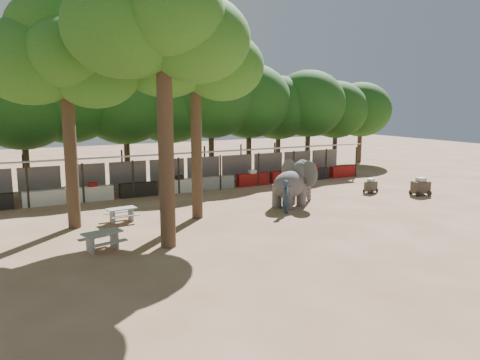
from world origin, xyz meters
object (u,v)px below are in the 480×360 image
handler (286,197)px  picnic_table_far (122,213)px  cart_back (371,186)px  yard_tree_center (158,19)px  yard_tree_back (191,50)px  elephant (294,183)px  picnic_table_near (102,238)px  cart_front (421,187)px  yard_tree_left (61,53)px

handler → picnic_table_far: (-8.44, 2.25, -0.44)m
handler → cart_back: bearing=-49.6°
yard_tree_center → yard_tree_back: bearing=53.1°
picnic_table_far → cart_back: size_ratio=1.36×
elephant → cart_back: 6.80m
yard_tree_center → picnic_table_near: yard_tree_center is taller
yard_tree_back → picnic_table_far: 8.87m
yard_tree_back → picnic_table_near: yard_tree_back is taller
picnic_table_near → picnic_table_far: size_ratio=1.19×
elephant → cart_front: elephant is taller
picnic_table_near → picnic_table_far: bearing=53.2°
yard_tree_center → picnic_table_far: size_ratio=7.74×
elephant → picnic_table_near: size_ratio=1.92×
yard_tree_left → picnic_table_far: yard_tree_left is taller
yard_tree_left → cart_front: 22.72m
yard_tree_left → elephant: yard_tree_left is taller
handler → picnic_table_near: handler is taller
picnic_table_near → handler: bearing=-2.5°
elephant → handler: 2.05m
elephant → handler: bearing=-154.8°
handler → cart_back: size_ratio=1.59×
picnic_table_near → cart_front: bearing=-8.0°
yard_tree_left → picnic_table_near: 8.89m
yard_tree_center → picnic_table_far: (-0.59, 4.80, -8.74)m
yard_tree_left → cart_back: bearing=-1.0°
yard_tree_back → cart_front: bearing=-5.6°
picnic_table_far → handler: bearing=-20.6°
yard_tree_back → elephant: 9.58m
yard_tree_back → picnic_table_far: bearing=167.5°
yard_tree_left → picnic_table_far: bearing=-4.8°
yard_tree_back → cart_back: size_ratio=9.96×
yard_tree_left → yard_tree_center: (3.00, -5.00, 1.01)m
yard_tree_center → yard_tree_back: (3.00, 4.00, -0.67)m
cart_back → yard_tree_back: bearing=163.2°
yard_tree_left → cart_back: size_ratio=9.67×
yard_tree_back → elephant: bearing=-0.4°
picnic_table_near → picnic_table_far: 4.59m
handler → cart_back: (8.15, 2.12, -0.43)m
yard_tree_left → yard_tree_back: (6.00, -1.00, 0.34)m
handler → picnic_table_near: size_ratio=0.98×
yard_tree_center → picnic_table_far: 9.99m
picnic_table_far → elephant: bearing=-10.6°
cart_front → yard_tree_back: bearing=-173.9°
picnic_table_far → cart_back: (16.60, -0.13, 0.00)m
yard_tree_left → elephant: (12.29, -1.05, -6.89)m
elephant → cart_back: bearing=-13.1°
yard_tree_back → cart_back: 15.32m
picnic_table_near → picnic_table_far: picnic_table_near is taller
yard_tree_center → yard_tree_back: size_ratio=1.06×
yard_tree_left → yard_tree_back: 6.09m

